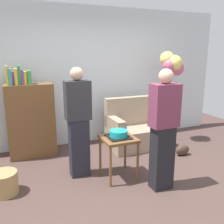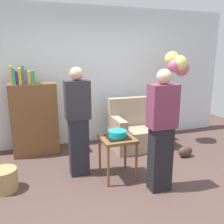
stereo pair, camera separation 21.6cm
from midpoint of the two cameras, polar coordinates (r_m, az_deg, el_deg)
name	(u,v)px [view 2 (the right image)]	position (r m, az deg, el deg)	size (l,w,h in m)	color
ground_plane	(130,188)	(3.56, 5.95, -17.19)	(8.00, 8.00, 0.00)	#4C3833
wall_back	(92,76)	(5.01, -3.53, 8.26)	(6.00, 0.10, 2.70)	silver
couch	(139,130)	(4.86, 7.53, -4.17)	(1.10, 0.70, 0.96)	gray
bookshelf	(34,118)	(4.57, -16.41, -1.26)	(0.80, 0.36, 1.61)	brown
side_table	(118,144)	(3.58, 3.03, -7.45)	(0.48, 0.48, 0.63)	brown
birthday_cake	(118,134)	(3.53, 3.06, -5.21)	(0.32, 0.32, 0.17)	black
person_blowing_candles	(78,122)	(3.61, -6.24, -2.29)	(0.36, 0.22, 1.63)	#23232D
person_holding_cake	(161,131)	(3.26, 13.33, -4.34)	(0.36, 0.22, 1.63)	black
wicker_basket	(4,180)	(3.68, -22.37, -14.44)	(0.36, 0.36, 0.30)	#A88451
handbag	(185,152)	(4.64, 18.04, -8.79)	(0.28, 0.14, 0.20)	#473328
balloon_bunch	(177,64)	(5.00, 16.19, 10.70)	(0.50, 0.40, 1.85)	silver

